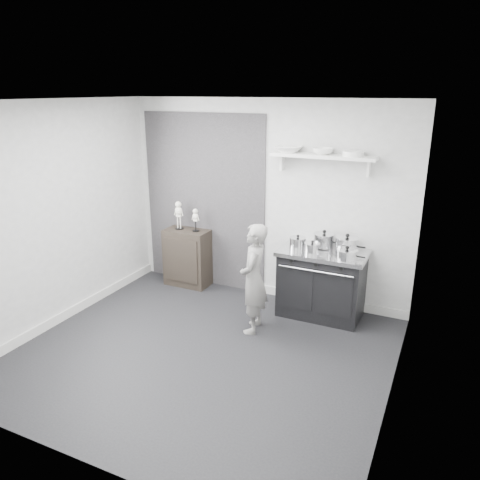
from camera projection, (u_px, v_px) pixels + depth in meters
The scene contains 16 objects.
ground at pixel (203, 353), 5.21m from camera, with size 4.00×4.00×0.00m, color black.
room_shell at pixel (198, 206), 4.87m from camera, with size 4.02×3.62×2.71m.
wall_shelf at pixel (323, 157), 5.72m from camera, with size 1.30×0.26×0.24m.
stove at pixel (322, 283), 5.98m from camera, with size 1.09×0.68×0.87m.
side_cabinet at pixel (188, 257), 6.93m from camera, with size 0.65×0.38×0.85m, color black.
child at pixel (254, 279), 5.51m from camera, with size 0.49×0.32×1.34m, color gray.
pot_front_left at pixel (298, 243), 5.88m from camera, with size 0.30×0.21×0.19m.
pot_back_left at pixel (324, 240), 5.94m from camera, with size 0.36×0.27×0.23m.
pot_back_right at pixel (347, 245), 5.78m from camera, with size 0.37×0.29×0.24m.
pot_front_right at pixel (347, 254), 5.53m from camera, with size 0.35×0.26×0.17m.
pot_front_center at pixel (312, 248), 5.73m from camera, with size 0.29×0.20×0.17m.
skeleton_full at pixel (179, 213), 6.78m from camera, with size 0.13×0.09×0.48m, color white, non-canonical shape.
skeleton_torso at pixel (195, 218), 6.68m from camera, with size 0.11×0.07×0.38m, color white, non-canonical shape.
bowl_large at pixel (289, 149), 5.87m from camera, with size 0.34×0.34×0.08m, color white.
bowl_small at pixel (323, 151), 5.69m from camera, with size 0.25×0.25×0.08m, color white.
plate_stack at pixel (353, 154), 5.55m from camera, with size 0.26×0.26×0.06m, color white.
Camera 1 is at (2.32, -3.97, 2.80)m, focal length 35.00 mm.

